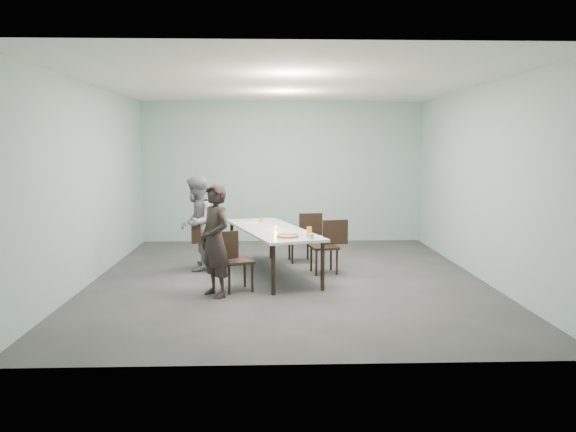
{
  "coord_description": "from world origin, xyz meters",
  "views": [
    {
      "loc": [
        -0.3,
        -8.61,
        2.06
      ],
      "look_at": [
        0.0,
        -0.11,
        1.0
      ],
      "focal_mm": 35.0,
      "sensor_mm": 36.0,
      "label": 1
    }
  ],
  "objects_px": {
    "table": "(272,232)",
    "water_tumbler": "(311,237)",
    "diner_far": "(197,223)",
    "side_plate": "(294,233)",
    "beer_glass": "(309,232)",
    "chair_near_right": "(329,243)",
    "pizza": "(288,236)",
    "tealight": "(276,229)",
    "chair_far_right": "(305,234)",
    "amber_tumbler": "(261,220)",
    "diner_near": "(215,241)",
    "chair_near_left": "(232,257)",
    "chair_far_left": "(210,241)"
  },
  "relations": [
    {
      "from": "diner_near",
      "to": "amber_tumbler",
      "type": "height_order",
      "value": "diner_near"
    },
    {
      "from": "side_plate",
      "to": "beer_glass",
      "type": "bearing_deg",
      "value": -63.42
    },
    {
      "from": "amber_tumbler",
      "to": "table",
      "type": "bearing_deg",
      "value": -74.83
    },
    {
      "from": "chair_near_right",
      "to": "diner_near",
      "type": "relative_size",
      "value": 0.56
    },
    {
      "from": "pizza",
      "to": "tealight",
      "type": "bearing_deg",
      "value": 102.29
    },
    {
      "from": "chair_near_right",
      "to": "pizza",
      "type": "xyz_separation_m",
      "value": [
        -0.7,
        -1.0,
        0.27
      ]
    },
    {
      "from": "amber_tumbler",
      "to": "chair_near_left",
      "type": "bearing_deg",
      "value": -102.76
    },
    {
      "from": "chair_far_left",
      "to": "tealight",
      "type": "distance_m",
      "value": 1.22
    },
    {
      "from": "table",
      "to": "amber_tumbler",
      "type": "distance_m",
      "value": 0.73
    },
    {
      "from": "beer_glass",
      "to": "chair_far_right",
      "type": "bearing_deg",
      "value": 88.31
    },
    {
      "from": "table",
      "to": "chair_far_left",
      "type": "relative_size",
      "value": 3.16
    },
    {
      "from": "chair_near_right",
      "to": "tealight",
      "type": "xyz_separation_m",
      "value": [
        -0.87,
        -0.23,
        0.27
      ]
    },
    {
      "from": "table",
      "to": "chair_near_left",
      "type": "bearing_deg",
      "value": -119.34
    },
    {
      "from": "beer_glass",
      "to": "chair_near_right",
      "type": "bearing_deg",
      "value": 67.98
    },
    {
      "from": "chair_far_right",
      "to": "pizza",
      "type": "relative_size",
      "value": 2.56
    },
    {
      "from": "diner_near",
      "to": "side_plate",
      "type": "distance_m",
      "value": 1.38
    },
    {
      "from": "tealight",
      "to": "chair_far_right",
      "type": "bearing_deg",
      "value": 65.5
    },
    {
      "from": "chair_far_right",
      "to": "amber_tumbler",
      "type": "height_order",
      "value": "chair_far_right"
    },
    {
      "from": "chair_far_left",
      "to": "chair_near_right",
      "type": "height_order",
      "value": "same"
    },
    {
      "from": "chair_far_left",
      "to": "diner_near",
      "type": "distance_m",
      "value": 1.67
    },
    {
      "from": "diner_far",
      "to": "amber_tumbler",
      "type": "relative_size",
      "value": 19.63
    },
    {
      "from": "chair_near_left",
      "to": "diner_near",
      "type": "distance_m",
      "value": 0.43
    },
    {
      "from": "table",
      "to": "side_plate",
      "type": "distance_m",
      "value": 0.59
    },
    {
      "from": "pizza",
      "to": "water_tumbler",
      "type": "height_order",
      "value": "water_tumbler"
    },
    {
      "from": "amber_tumbler",
      "to": "tealight",
      "type": "bearing_deg",
      "value": -73.98
    },
    {
      "from": "chair_far_left",
      "to": "beer_glass",
      "type": "distance_m",
      "value": 2.01
    },
    {
      "from": "table",
      "to": "water_tumbler",
      "type": "relative_size",
      "value": 30.55
    },
    {
      "from": "chair_far_left",
      "to": "chair_far_right",
      "type": "xyz_separation_m",
      "value": [
        1.62,
        0.68,
        0.0
      ]
    },
    {
      "from": "table",
      "to": "beer_glass",
      "type": "bearing_deg",
      "value": -58.81
    },
    {
      "from": "chair_far_right",
      "to": "diner_far",
      "type": "xyz_separation_m",
      "value": [
        -1.84,
        -0.63,
        0.28
      ]
    },
    {
      "from": "chair_near_right",
      "to": "pizza",
      "type": "relative_size",
      "value": 2.56
    },
    {
      "from": "beer_glass",
      "to": "side_plate",
      "type": "bearing_deg",
      "value": 116.58
    },
    {
      "from": "table",
      "to": "chair_near_right",
      "type": "distance_m",
      "value": 0.95
    },
    {
      "from": "pizza",
      "to": "side_plate",
      "type": "xyz_separation_m",
      "value": [
        0.11,
        0.44,
        -0.01
      ]
    },
    {
      "from": "amber_tumbler",
      "to": "diner_near",
      "type": "bearing_deg",
      "value": -106.69
    },
    {
      "from": "amber_tumbler",
      "to": "side_plate",
      "type": "bearing_deg",
      "value": -66.1
    },
    {
      "from": "table",
      "to": "diner_near",
      "type": "xyz_separation_m",
      "value": [
        -0.79,
        -1.29,
        0.08
      ]
    },
    {
      "from": "chair_near_right",
      "to": "diner_far",
      "type": "relative_size",
      "value": 0.55
    },
    {
      "from": "chair_near_left",
      "to": "chair_far_left",
      "type": "height_order",
      "value": "same"
    },
    {
      "from": "diner_near",
      "to": "water_tumbler",
      "type": "bearing_deg",
      "value": 60.43
    },
    {
      "from": "chair_far_right",
      "to": "water_tumbler",
      "type": "distance_m",
      "value": 2.15
    },
    {
      "from": "amber_tumbler",
      "to": "water_tumbler",
      "type": "bearing_deg",
      "value": -67.89
    },
    {
      "from": "chair_near_left",
      "to": "pizza",
      "type": "bearing_deg",
      "value": -12.4
    },
    {
      "from": "table",
      "to": "diner_far",
      "type": "height_order",
      "value": "diner_far"
    },
    {
      "from": "diner_near",
      "to": "amber_tumbler",
      "type": "xyz_separation_m",
      "value": [
        0.6,
        1.99,
        0.01
      ]
    },
    {
      "from": "water_tumbler",
      "to": "diner_far",
      "type": "bearing_deg",
      "value": 140.05
    },
    {
      "from": "table",
      "to": "chair_far_right",
      "type": "distance_m",
      "value": 1.19
    },
    {
      "from": "chair_near_right",
      "to": "diner_far",
      "type": "height_order",
      "value": "diner_far"
    },
    {
      "from": "chair_near_right",
      "to": "beer_glass",
      "type": "distance_m",
      "value": 1.09
    },
    {
      "from": "side_plate",
      "to": "tealight",
      "type": "relative_size",
      "value": 3.21
    }
  ]
}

